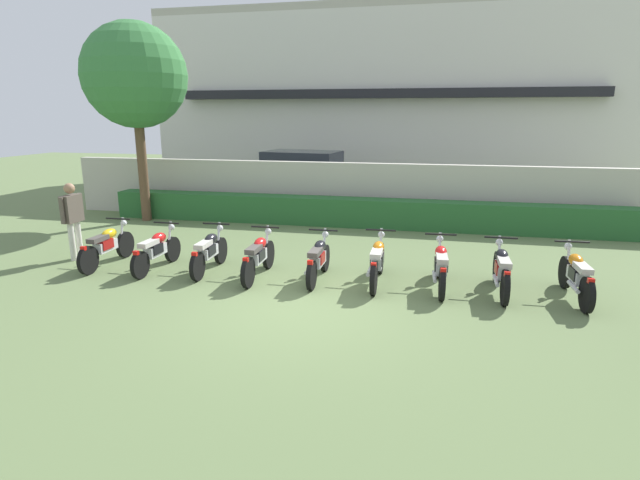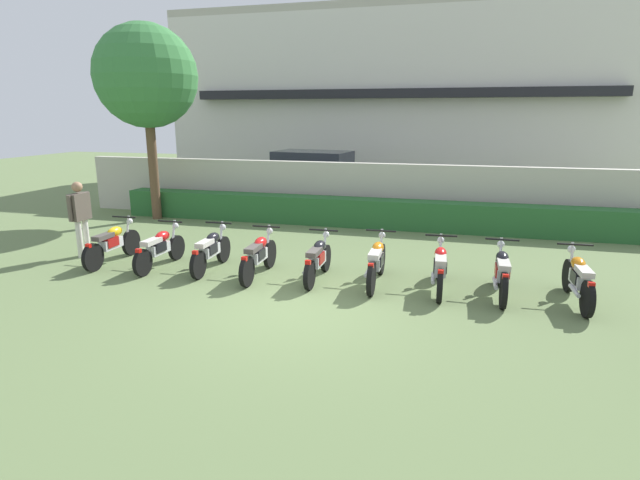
{
  "view_description": "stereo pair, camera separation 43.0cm",
  "coord_description": "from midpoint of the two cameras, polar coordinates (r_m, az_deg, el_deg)",
  "views": [
    {
      "loc": [
        2.13,
        -7.87,
        3.22
      ],
      "look_at": [
        0.0,
        1.72,
        0.76
      ],
      "focal_mm": 28.23,
      "sensor_mm": 36.0,
      "label": 1
    },
    {
      "loc": [
        2.55,
        -7.77,
        3.22
      ],
      "look_at": [
        0.0,
        1.72,
        0.76
      ],
      "focal_mm": 28.23,
      "sensor_mm": 36.0,
      "label": 2
    }
  ],
  "objects": [
    {
      "name": "inspector_person",
      "position": [
        12.65,
        -24.69,
        2.87
      ],
      "size": [
        0.23,
        0.69,
        1.74
      ],
      "color": "silver",
      "rests_on": "ground"
    },
    {
      "name": "motorcycle_in_row_8",
      "position": [
        9.91,
        28.36,
        -3.89
      ],
      "size": [
        0.6,
        1.88,
        0.96
      ],
      "rotation": [
        0.0,
        0.0,
        1.61
      ],
      "color": "black",
      "rests_on": "ground"
    },
    {
      "name": "parked_car",
      "position": [
        18.85,
        0.26,
        7.13
      ],
      "size": [
        4.71,
        2.57,
        1.89
      ],
      "rotation": [
        0.0,
        0.0,
        -0.14
      ],
      "color": "silver",
      "rests_on": "ground"
    },
    {
      "name": "motorcycle_in_row_2",
      "position": [
        10.78,
        -11.17,
        -1.11
      ],
      "size": [
        0.6,
        1.81,
        0.95
      ],
      "rotation": [
        0.0,
        0.0,
        1.6
      ],
      "color": "black",
      "rests_on": "ground"
    },
    {
      "name": "ground",
      "position": [
        8.77,
        -1.52,
        -7.46
      ],
      "size": [
        60.0,
        60.0,
        0.0
      ],
      "primitive_type": "plane",
      "color": "#607547"
    },
    {
      "name": "motorcycle_in_row_3",
      "position": [
        10.21,
        -5.79,
        -1.75
      ],
      "size": [
        0.6,
        1.89,
        0.96
      ],
      "rotation": [
        0.0,
        0.0,
        1.58
      ],
      "color": "black",
      "rests_on": "ground"
    },
    {
      "name": "motorcycle_in_row_6",
      "position": [
        9.7,
        14.67,
        -3.0
      ],
      "size": [
        0.6,
        1.9,
        0.96
      ],
      "rotation": [
        0.0,
        0.0,
        1.61
      ],
      "color": "black",
      "rests_on": "ground"
    },
    {
      "name": "motorcycle_in_row_4",
      "position": [
        9.96,
        0.99,
        -2.14
      ],
      "size": [
        0.6,
        1.77,
        0.94
      ],
      "rotation": [
        0.0,
        0.0,
        1.57
      ],
      "color": "black",
      "rests_on": "ground"
    },
    {
      "name": "motorcycle_in_row_7",
      "position": [
        9.71,
        21.09,
        -3.44
      ],
      "size": [
        0.6,
        1.85,
        0.97
      ],
      "rotation": [
        0.0,
        0.0,
        1.57
      ],
      "color": "black",
      "rests_on": "ground"
    },
    {
      "name": "compound_wall",
      "position": [
        15.43,
        6.17,
        5.35
      ],
      "size": [
        18.99,
        0.3,
        1.79
      ],
      "primitive_type": "cube",
      "color": "#BCB7A8",
      "rests_on": "ground"
    },
    {
      "name": "motorcycle_in_row_1",
      "position": [
        11.24,
        -16.7,
        -0.87
      ],
      "size": [
        0.6,
        1.82,
        0.94
      ],
      "rotation": [
        0.0,
        0.0,
        1.54
      ],
      "color": "black",
      "rests_on": "ground"
    },
    {
      "name": "hedge_row",
      "position": [
        14.83,
        5.69,
        3.1
      ],
      "size": [
        15.19,
        0.7,
        0.82
      ],
      "primitive_type": "cube",
      "color": "#28602D",
      "rests_on": "ground"
    },
    {
      "name": "motorcycle_in_row_0",
      "position": [
        11.94,
        -21.56,
        -0.35
      ],
      "size": [
        0.6,
        1.92,
        0.96
      ],
      "rotation": [
        0.0,
        0.0,
        1.58
      ],
      "color": "black",
      "rests_on": "ground"
    },
    {
      "name": "building",
      "position": [
        24.21,
        9.84,
        15.27
      ],
      "size": [
        19.99,
        6.5,
        7.6
      ],
      "color": "silver",
      "rests_on": "ground"
    },
    {
      "name": "motorcycle_in_row_5",
      "position": [
        9.79,
        7.69,
        -2.44
      ],
      "size": [
        0.6,
        1.96,
        0.98
      ],
      "rotation": [
        0.0,
        0.0,
        1.58
      ],
      "color": "black",
      "rests_on": "ground"
    },
    {
      "name": "tree_near_inspector",
      "position": [
        16.43,
        -18.39,
        17.14
      ],
      "size": [
        3.04,
        3.04,
        5.84
      ],
      "color": "brown",
      "rests_on": "ground"
    }
  ]
}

